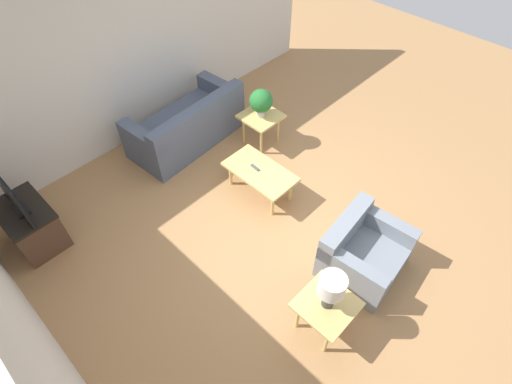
% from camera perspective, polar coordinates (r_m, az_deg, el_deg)
% --- Properties ---
extents(ground_plane, '(14.00, 14.00, 0.00)m').
position_cam_1_polar(ground_plane, '(5.58, 3.73, -4.30)').
color(ground_plane, '#A87A4C').
extents(wall_back, '(7.20, 0.12, 2.70)m').
position_cam_1_polar(wall_back, '(3.74, -29.85, -18.14)').
color(wall_back, silver).
rests_on(wall_back, ground_plane).
extents(wall_right, '(0.12, 7.20, 2.70)m').
position_cam_1_polar(wall_right, '(6.57, -17.10, 18.40)').
color(wall_right, silver).
rests_on(wall_right, ground_plane).
extents(sofa, '(1.03, 1.93, 0.84)m').
position_cam_1_polar(sofa, '(6.62, -9.72, 9.25)').
color(sofa, '#4C566B').
rests_on(sofa, ground_plane).
extents(armchair, '(0.94, 1.03, 0.74)m').
position_cam_1_polar(armchair, '(5.10, 14.89, -8.30)').
color(armchair, slate).
rests_on(armchair, ground_plane).
extents(coffee_table, '(1.03, 0.56, 0.44)m').
position_cam_1_polar(coffee_table, '(5.65, 0.57, 2.71)').
color(coffee_table, tan).
rests_on(coffee_table, ground_plane).
extents(side_table_plant, '(0.58, 0.58, 0.55)m').
position_cam_1_polar(side_table_plant, '(6.42, 0.70, 10.36)').
color(side_table_plant, tan).
rests_on(side_table_plant, ground_plane).
extents(side_table_lamp, '(0.58, 0.58, 0.55)m').
position_cam_1_polar(side_table_lamp, '(4.45, 9.96, -15.89)').
color(side_table_lamp, tan).
rests_on(side_table_lamp, ground_plane).
extents(tv_stand_chest, '(0.82, 0.56, 0.62)m').
position_cam_1_polar(tv_stand_chest, '(5.89, -29.49, -4.00)').
color(tv_stand_chest, '#4C3323').
rests_on(tv_stand_chest, ground_plane).
extents(television, '(0.86, 0.16, 0.63)m').
position_cam_1_polar(television, '(5.49, -31.82, -0.17)').
color(television, black).
rests_on(television, tv_stand_chest).
extents(potted_plant, '(0.36, 0.36, 0.45)m').
position_cam_1_polar(potted_plant, '(6.22, 0.73, 12.81)').
color(potted_plant, '#B2ADA3').
rests_on(potted_plant, side_table_plant).
extents(table_lamp, '(0.28, 0.28, 0.51)m').
position_cam_1_polar(table_lamp, '(4.08, 10.74, -13.32)').
color(table_lamp, '#333333').
rests_on(table_lamp, side_table_lamp).
extents(remote_control, '(0.16, 0.05, 0.02)m').
position_cam_1_polar(remote_control, '(5.64, -0.13, 3.52)').
color(remote_control, '#4C4C51').
rests_on(remote_control, coffee_table).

